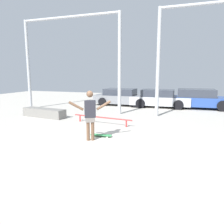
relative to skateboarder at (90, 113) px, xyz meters
The scene contains 9 objects.
ground_plane 1.11m from the skateboarder, 22.22° to the left, with size 36.00×36.00×0.00m, color #B2ADA3.
skateboarder is the anchor object (origin of this frame).
skateboard 1.08m from the skateboarder, 70.75° to the left, with size 0.82×0.29×0.08m.
grind_box 5.19m from the skateboarder, 144.22° to the left, with size 2.53×0.63×0.47m, color slate.
grind_rail 2.64m from the skateboarder, 103.02° to the left, with size 3.02×0.49×0.35m.
canopy_support_left 6.99m from the skateboarder, 125.53° to the left, with size 6.53×0.20×5.71m.
parked_car_grey 9.05m from the skateboarder, 99.93° to the left, with size 4.03×2.02×1.22m.
parked_car_silver 8.86m from the skateboarder, 81.88° to the left, with size 4.12×2.02×1.24m.
parked_car_blue 9.82m from the skateboarder, 67.33° to the left, with size 4.41×2.10×1.30m.
Camera 1 is at (2.72, -6.95, 2.31)m, focal length 35.00 mm.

